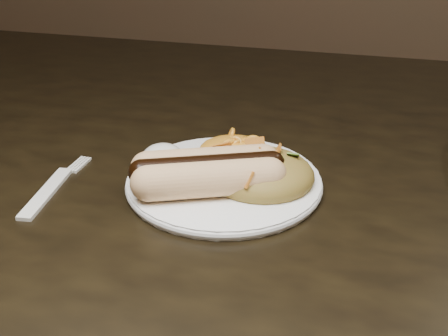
# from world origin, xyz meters

# --- Properties ---
(table) EXTENTS (1.60, 0.90, 0.75)m
(table) POSITION_xyz_m (0.00, 0.00, 0.66)
(table) COLOR black
(table) RESTS_ON floor
(plate) EXTENTS (0.21, 0.21, 0.01)m
(plate) POSITION_xyz_m (-0.00, -0.10, 0.76)
(plate) COLOR white
(plate) RESTS_ON table
(hotdog) EXTENTS (0.13, 0.11, 0.03)m
(hotdog) POSITION_xyz_m (-0.01, -0.13, 0.78)
(hotdog) COLOR #E4B07D
(hotdog) RESTS_ON plate
(mac_and_cheese) EXTENTS (0.10, 0.10, 0.03)m
(mac_and_cheese) POSITION_xyz_m (-0.01, -0.05, 0.78)
(mac_and_cheese) COLOR orange
(mac_and_cheese) RESTS_ON plate
(sour_cream) EXTENTS (0.05, 0.05, 0.03)m
(sour_cream) POSITION_xyz_m (-0.08, -0.09, 0.77)
(sour_cream) COLOR white
(sour_cream) RESTS_ON plate
(taco_salad) EXTENTS (0.11, 0.10, 0.05)m
(taco_salad) POSITION_xyz_m (0.03, -0.10, 0.78)
(taco_salad) COLOR #9C4F22
(taco_salad) RESTS_ON plate
(fork) EXTENTS (0.04, 0.13, 0.00)m
(fork) POSITION_xyz_m (-0.17, -0.17, 0.75)
(fork) COLOR silver
(fork) RESTS_ON table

